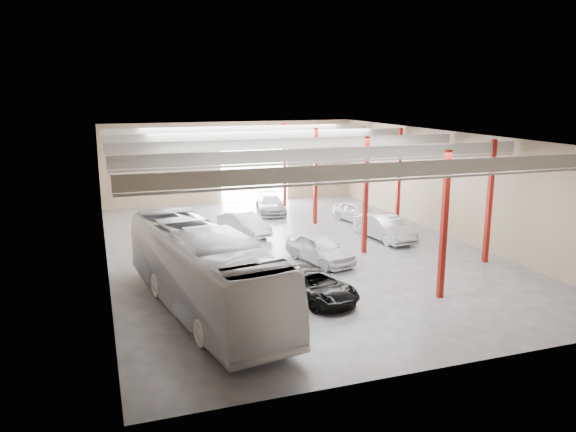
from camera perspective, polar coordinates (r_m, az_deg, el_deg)
depot_shell at (r=34.21m, az=0.56°, el=4.85°), size 22.12×32.12×7.06m
coach_bus at (r=25.18m, az=-8.64°, el=-5.45°), size 5.31×13.65×3.71m
black_sedan at (r=26.52m, az=2.54°, el=-7.02°), size 3.69×5.45×1.39m
car_row_a at (r=32.01m, az=3.28°, el=-3.32°), size 3.12×5.15×1.64m
car_row_b at (r=38.16m, az=-4.51°, el=-0.82°), size 2.97×4.83×1.50m
car_row_c at (r=44.82m, az=-1.78°, el=1.19°), size 2.73×5.18×1.43m
car_right_near at (r=37.33m, az=9.82°, el=-1.15°), size 2.28×5.18×1.66m
car_right_far at (r=42.10m, az=7.11°, el=0.41°), size 2.76×4.77×1.53m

